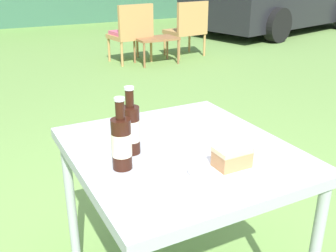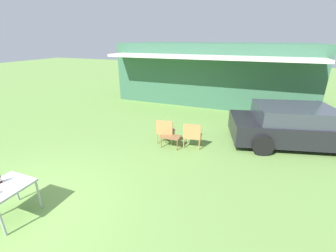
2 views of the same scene
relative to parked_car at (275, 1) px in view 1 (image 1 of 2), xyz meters
The scene contains 9 objects.
parked_car is the anchor object (origin of this frame).
wicker_chair_cushioned 4.22m from the parked_car, 159.36° to the right, with size 0.59×0.51×0.82m.
wicker_chair_plain 3.38m from the parked_car, 153.56° to the right, with size 0.58×0.50×0.82m.
garden_side_table 4.05m from the parked_car, 155.03° to the right, with size 0.58×0.39×0.37m.
patio_table 7.86m from the parked_car, 134.13° to the right, with size 0.75×0.82×0.69m.
cake_on_plate 7.97m from the parked_car, 132.79° to the right, with size 0.23×0.23×0.08m.
cola_bottle_near 7.94m from the parked_car, 135.26° to the right, with size 0.07×0.07×0.24m.
cola_bottle_far 8.06m from the parked_car, 135.14° to the right, with size 0.07×0.07×0.24m.
fork 8.03m from the parked_car, 133.14° to the right, with size 0.17×0.07×0.01m.
Camera 1 is at (-0.63, -1.11, 1.30)m, focal length 42.00 mm.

